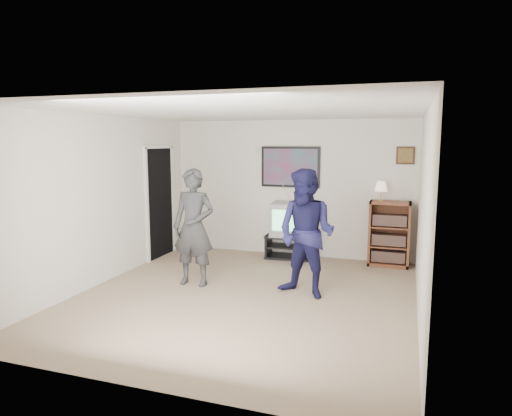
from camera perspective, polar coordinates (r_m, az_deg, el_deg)
The scene contains 13 objects.
room_shell at distance 6.42m, azimuth -0.42°, elevation 0.56°, with size 4.51×5.00×2.51m.
media_stand at distance 8.37m, azimuth 4.20°, elevation -4.83°, with size 0.87×0.51×0.42m.
crt_television at distance 8.26m, azimuth 4.50°, elevation -1.39°, with size 0.71×0.60×0.60m, color gray, non-canonical shape.
bookshelf at distance 8.11m, azimuth 16.31°, elevation -3.11°, with size 0.68×0.39×1.11m, color #522B18, non-canonical shape.
table_lamp at distance 7.98m, azimuth 15.34°, elevation 2.02°, with size 0.21×0.21×0.34m, color beige, non-canonical shape.
person_tall at distance 6.77m, azimuth -7.80°, elevation -2.40°, with size 0.63×0.42×1.73m, color #303133.
person_short at distance 6.24m, azimuth 6.30°, elevation -3.18°, with size 0.86×0.67×1.76m, color #1A1844.
controller_left at distance 6.95m, azimuth -7.21°, elevation 1.10°, with size 0.04×0.12×0.04m, color white.
controller_right at distance 6.44m, azimuth 6.21°, elevation -1.94°, with size 0.03×0.12×0.03m, color white.
poster at distance 8.42m, azimuth 4.31°, elevation 5.14°, with size 1.10×0.03×0.75m, color black.
air_vent at distance 8.56m, azimuth 0.74°, elevation 7.23°, with size 0.28×0.02×0.14m, color white.
small_picture at distance 8.15m, azimuth 18.17°, elevation 6.26°, with size 0.30×0.03×0.30m, color black.
doorway at distance 8.52m, azimuth -11.97°, elevation 0.63°, with size 0.03×0.85×2.00m, color black.
Camera 1 is at (2.07, -5.67, 2.13)m, focal length 32.00 mm.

